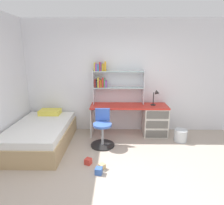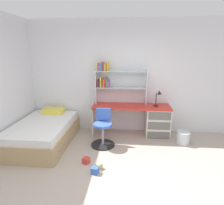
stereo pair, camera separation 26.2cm
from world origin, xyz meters
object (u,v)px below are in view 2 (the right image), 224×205
(desk_lamp, at_px, (159,96))
(toy_block_blue_2, at_px, (95,170))
(desk, at_px, (151,119))
(waste_bin, at_px, (183,138))
(bookshelf_hutch, at_px, (113,79))
(swivel_chair, at_px, (103,131))
(toy_block_red_1, at_px, (86,160))
(bed_platform, at_px, (44,133))
(toy_block_natural_0, at_px, (99,166))

(desk_lamp, distance_m, toy_block_blue_2, 2.26)
(desk, relative_size, waste_bin, 6.33)
(bookshelf_hutch, distance_m, toy_block_blue_2, 2.22)
(swivel_chair, bearing_deg, desk, 28.35)
(desk, distance_m, bookshelf_hutch, 1.34)
(bookshelf_hutch, relative_size, toy_block_red_1, 11.30)
(bed_platform, height_order, toy_block_blue_2, bed_platform)
(desk, relative_size, toy_block_blue_2, 16.37)
(toy_block_natural_0, distance_m, toy_block_red_1, 0.30)
(desk, bearing_deg, bed_platform, -165.66)
(toy_block_natural_0, distance_m, toy_block_blue_2, 0.15)
(toy_block_natural_0, bearing_deg, desk, 54.67)
(desk_lamp, bearing_deg, bookshelf_hutch, 170.85)
(toy_block_natural_0, bearing_deg, bookshelf_hutch, 86.08)
(swivel_chair, xyz_separation_m, toy_block_natural_0, (0.04, -0.89, -0.27))
(toy_block_red_1, bearing_deg, bookshelf_hutch, 75.95)
(bookshelf_hutch, height_order, bed_platform, bookshelf_hutch)
(bookshelf_hutch, bearing_deg, desk_lamp, -9.15)
(desk, distance_m, desk_lamp, 0.62)
(toy_block_blue_2, bearing_deg, swivel_chair, 89.94)
(desk, relative_size, bed_platform, 1.02)
(waste_bin, xyz_separation_m, toy_block_red_1, (-2.01, -0.97, -0.08))
(bed_platform, bearing_deg, waste_bin, 4.58)
(desk_lamp, relative_size, waste_bin, 1.30)
(desk, xyz_separation_m, desk_lamp, (0.16, -0.02, 0.59))
(bed_platform, xyz_separation_m, toy_block_blue_2, (1.34, -1.00, -0.20))
(desk, height_order, bed_platform, desk)
(waste_bin, distance_m, toy_block_natural_0, 2.07)
(swivel_chair, height_order, bed_platform, swivel_chair)
(bookshelf_hutch, xyz_separation_m, waste_bin, (1.63, -0.53, -1.22))
(waste_bin, bearing_deg, toy_block_blue_2, -144.99)
(bed_platform, bearing_deg, toy_block_blue_2, -36.76)
(bookshelf_hutch, height_order, waste_bin, bookshelf_hutch)
(toy_block_blue_2, bearing_deg, desk_lamp, 51.97)
(toy_block_natural_0, bearing_deg, bed_platform, 148.14)
(desk_lamp, xyz_separation_m, toy_block_red_1, (-1.48, -1.32, -0.95))
(bookshelf_hutch, bearing_deg, swivel_chair, -101.80)
(toy_block_natural_0, bearing_deg, waste_bin, 32.54)
(swivel_chair, relative_size, waste_bin, 2.74)
(swivel_chair, bearing_deg, toy_block_blue_2, -90.06)
(bookshelf_hutch, xyz_separation_m, toy_block_natural_0, (-0.11, -1.65, -1.31))
(swivel_chair, bearing_deg, waste_bin, 6.99)
(bed_platform, distance_m, toy_block_red_1, 1.35)
(desk_lamp, relative_size, toy_block_natural_0, 3.94)
(desk, distance_m, toy_block_red_1, 1.91)
(waste_bin, bearing_deg, desk, 151.67)
(toy_block_red_1, bearing_deg, desk, 45.54)
(desk, relative_size, toy_block_red_1, 16.87)
(swivel_chair, height_order, toy_block_natural_0, swivel_chair)
(bookshelf_hutch, xyz_separation_m, toy_block_blue_2, (-0.16, -1.79, -1.30))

